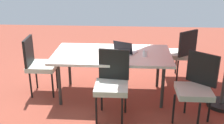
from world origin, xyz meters
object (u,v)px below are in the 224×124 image
object	(u,v)px
chair_northwest	(196,86)
chair_east	(39,63)
chair_southwest	(181,52)
dining_table	(112,56)
laptop	(125,51)
chair_north	(112,81)
cup	(145,53)

from	to	relation	value
chair_northwest	chair_east	xyz separation A→B (m)	(2.41, -0.73, 0.00)
chair_southwest	chair_east	world-z (taller)	same
dining_table	chair_northwest	distance (m)	1.40
dining_table	laptop	size ratio (longest dim) A/B	4.78
chair_southwest	chair_north	world-z (taller)	same
chair_northwest	chair_east	distance (m)	2.52
chair_southwest	cup	bearing A→B (deg)	11.29
chair_southwest	chair_east	size ratio (longest dim) A/B	1.00
chair_northwest	chair_north	size ratio (longest dim) A/B	1.00
chair_northwest	chair_southwest	bearing A→B (deg)	126.06
chair_northwest	dining_table	bearing A→B (deg)	-173.55
chair_northwest	chair_southwest	distance (m)	1.44
chair_southwest	cup	distance (m)	1.12
chair_east	chair_north	bearing A→B (deg)	-121.31
chair_east	chair_northwest	bearing A→B (deg)	-110.38
chair_north	cup	xyz separation A→B (m)	(-0.48, -0.54, 0.24)
dining_table	chair_east	world-z (taller)	chair_east
chair_north	chair_northwest	bearing A→B (deg)	3.27
chair_northwest	chair_east	world-z (taller)	same
dining_table	laptop	bearing A→B (deg)	-176.41
dining_table	chair_north	bearing A→B (deg)	93.69
chair_northwest	chair_north	world-z (taller)	same
chair_north	chair_southwest	bearing A→B (deg)	55.70
chair_northwest	chair_east	size ratio (longest dim) A/B	1.00
chair_southwest	chair_north	xyz separation A→B (m)	(1.19, 1.37, 0.00)
chair_southwest	chair_east	xyz separation A→B (m)	(2.45, 0.71, 0.00)
laptop	cup	bearing A→B (deg)	-176.33
chair_northwest	chair_north	distance (m)	1.15
dining_table	chair_east	bearing A→B (deg)	-0.47
chair_southwest	laptop	size ratio (longest dim) A/B	2.48
laptop	cup	size ratio (longest dim) A/B	3.86
dining_table	chair_southwest	distance (m)	1.43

